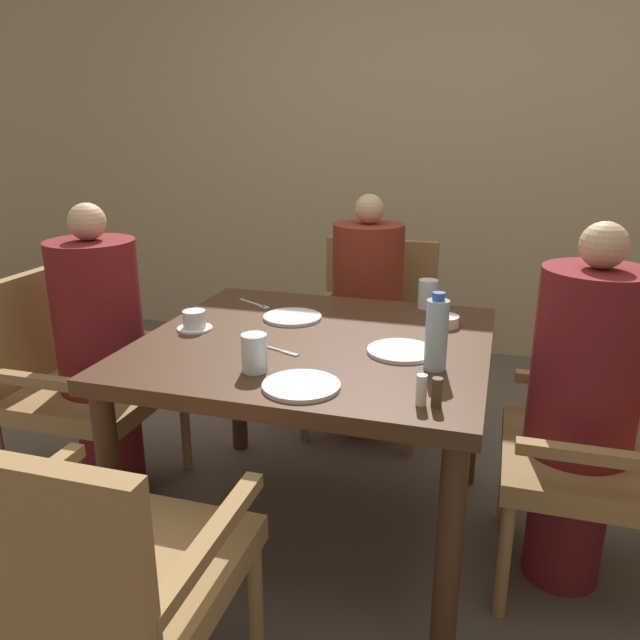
{
  "coord_description": "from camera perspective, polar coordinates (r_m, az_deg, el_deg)",
  "views": [
    {
      "loc": [
        0.58,
        -1.89,
        1.43
      ],
      "look_at": [
        0.0,
        0.05,
        0.79
      ],
      "focal_mm": 35.0,
      "sensor_mm": 36.0,
      "label": 1
    }
  ],
  "objects": [
    {
      "name": "diner_in_left_chair",
      "position": [
        2.51,
        -19.33,
        -2.88
      ],
      "size": [
        0.32,
        0.32,
        1.17
      ],
      "color": "maroon",
      "rests_on": "ground_plane"
    },
    {
      "name": "salt_shaker",
      "position": [
        1.62,
        9.26,
        -6.33
      ],
      "size": [
        0.03,
        0.03,
        0.08
      ],
      "color": "white",
      "rests_on": "dining_table"
    },
    {
      "name": "diner_in_far_chair",
      "position": [
        2.89,
        4.31,
        0.47
      ],
      "size": [
        0.32,
        0.32,
        1.14
      ],
      "color": "maroon",
      "rests_on": "ground_plane"
    },
    {
      "name": "wall_back",
      "position": [
        4.04,
        8.73,
        16.91
      ],
      "size": [
        8.0,
        0.06,
        2.8
      ],
      "color": "tan",
      "rests_on": "ground_plane"
    },
    {
      "name": "dining_table",
      "position": [
        2.12,
        -0.41,
        -4.09
      ],
      "size": [
        1.14,
        1.07,
        0.74
      ],
      "color": "#422819",
      "rests_on": "ground_plane"
    },
    {
      "name": "glass_tall_mid",
      "position": [
        1.82,
        -6.02,
        -3.01
      ],
      "size": [
        0.08,
        0.08,
        0.11
      ],
      "color": "silver",
      "rests_on": "dining_table"
    },
    {
      "name": "pepper_shaker",
      "position": [
        1.62,
        10.64,
        -6.54
      ],
      "size": [
        0.03,
        0.03,
        0.08
      ],
      "color": "#4C3D2D",
      "rests_on": "dining_table"
    },
    {
      "name": "plate_main_left",
      "position": [
        2.3,
        -2.54,
        0.26
      ],
      "size": [
        0.22,
        0.22,
        0.01
      ],
      "color": "white",
      "rests_on": "dining_table"
    },
    {
      "name": "water_bottle",
      "position": [
        1.84,
        10.6,
        -1.25
      ],
      "size": [
        0.07,
        0.07,
        0.23
      ],
      "color": "#A3C6DB",
      "rests_on": "dining_table"
    },
    {
      "name": "plate_main_right",
      "position": [
        1.71,
        -1.72,
        -6.02
      ],
      "size": [
        0.22,
        0.22,
        0.01
      ],
      "color": "white",
      "rests_on": "dining_table"
    },
    {
      "name": "chair_near_corner",
      "position": [
        1.55,
        -20.52,
        -21.04
      ],
      "size": [
        0.56,
        0.56,
        0.88
      ],
      "color": "olive",
      "rests_on": "ground_plane"
    },
    {
      "name": "knife_beside_plate",
      "position": [
        1.99,
        -3.96,
        -2.72
      ],
      "size": [
        0.18,
        0.08,
        0.0
      ],
      "color": "silver",
      "rests_on": "dining_table"
    },
    {
      "name": "fork_beside_plate",
      "position": [
        2.49,
        -5.82,
        1.42
      ],
      "size": [
        0.16,
        0.11,
        0.0
      ],
      "color": "silver",
      "rests_on": "dining_table"
    },
    {
      "name": "chair_far_side",
      "position": [
        3.05,
        4.84,
        -0.4
      ],
      "size": [
        0.56,
        0.56,
        0.88
      ],
      "color": "olive",
      "rests_on": "ground_plane"
    },
    {
      "name": "diner_in_right_chair",
      "position": [
        2.08,
        22.78,
        -7.43
      ],
      "size": [
        0.32,
        0.32,
        1.17
      ],
      "color": "maroon",
      "rests_on": "ground_plane"
    },
    {
      "name": "chair_right_side",
      "position": [
        2.15,
        26.22,
        -10.29
      ],
      "size": [
        0.56,
        0.56,
        0.88
      ],
      "color": "olive",
      "rests_on": "ground_plane"
    },
    {
      "name": "chair_left_side",
      "position": [
        2.63,
        -21.61,
        -4.65
      ],
      "size": [
        0.56,
        0.56,
        0.88
      ],
      "color": "olive",
      "rests_on": "ground_plane"
    },
    {
      "name": "glass_tall_near",
      "position": [
        2.46,
        9.84,
        2.36
      ],
      "size": [
        0.08,
        0.08,
        0.11
      ],
      "color": "silver",
      "rests_on": "dining_table"
    },
    {
      "name": "plate_dessert_center",
      "position": [
        1.98,
        7.43,
        -2.82
      ],
      "size": [
        0.22,
        0.22,
        0.01
      ],
      "color": "white",
      "rests_on": "dining_table"
    },
    {
      "name": "teacup_with_saucer",
      "position": [
        2.22,
        -11.41,
        -0.11
      ],
      "size": [
        0.12,
        0.12,
        0.07
      ],
      "color": "white",
      "rests_on": "dining_table"
    },
    {
      "name": "bowl_small",
      "position": [
        2.26,
        11.29,
        -0.08
      ],
      "size": [
        0.11,
        0.11,
        0.04
      ],
      "color": "white",
      "rests_on": "dining_table"
    },
    {
      "name": "ground_plane",
      "position": [
        2.44,
        -0.38,
        -18.42
      ],
      "size": [
        16.0,
        16.0,
        0.0
      ],
      "primitive_type": "plane",
      "color": "#60564C"
    }
  ]
}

